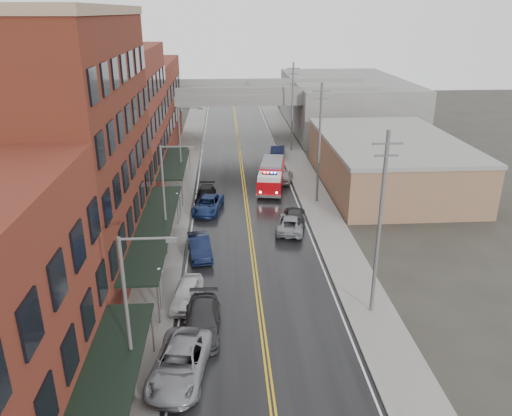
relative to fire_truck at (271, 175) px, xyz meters
name	(u,v)px	position (x,y,z in m)	size (l,w,h in m)	color
road	(249,223)	(-2.96, -9.52, -1.54)	(11.00, 160.00, 0.02)	black
sidewalk_left	(169,225)	(-10.26, -9.52, -1.48)	(3.00, 160.00, 0.15)	slate
sidewalk_right	(327,221)	(4.34, -9.52, -1.48)	(3.00, 160.00, 0.15)	slate
curb_left	(187,224)	(-8.61, -9.52, -1.48)	(0.30, 160.00, 0.15)	gray
curb_right	(310,221)	(2.69, -9.52, -1.48)	(0.30, 160.00, 0.15)	gray
brick_building_b	(66,151)	(-16.26, -16.52, 7.45)	(9.00, 20.00, 18.00)	#572317
brick_building_c	(117,121)	(-16.26, 0.98, 5.95)	(9.00, 15.00, 15.00)	maroon
brick_building_far	(142,106)	(-16.26, 18.48, 4.45)	(9.00, 20.00, 12.00)	maroon
tan_building	(388,163)	(13.04, 0.48, 0.95)	(14.00, 22.00, 5.00)	#926D4E
right_far_block	(345,103)	(15.04, 30.48, 2.45)	(18.00, 30.00, 8.00)	slate
awning_0	(97,413)	(-10.45, -35.52, 1.43)	(2.60, 16.00, 3.09)	black
awning_1	(155,226)	(-10.45, -16.52, 1.44)	(2.60, 18.00, 3.09)	black
awning_2	(175,162)	(-10.45, 0.98, 1.43)	(2.60, 13.00, 3.09)	black
globe_lamp_1	(160,279)	(-9.36, -23.52, 0.76)	(0.44, 0.44, 3.12)	#59595B
globe_lamp_2	(178,201)	(-9.36, -9.52, 0.76)	(0.44, 0.44, 3.12)	#59595B
street_lamp_0	(132,311)	(-9.51, -31.52, 3.63)	(2.64, 0.22, 9.00)	#59595B
street_lamp_1	(167,194)	(-9.51, -15.52, 3.63)	(2.64, 0.22, 9.00)	#59595B
street_lamp_2	(182,143)	(-9.51, 0.48, 3.63)	(2.64, 0.22, 9.00)	#59595B
utility_pole_0	(380,223)	(4.24, -24.52, 4.75)	(1.80, 0.24, 12.00)	#59595B
utility_pole_1	(319,142)	(4.24, -4.52, 4.75)	(1.80, 0.24, 12.00)	#59595B
utility_pole_2	(292,106)	(4.24, 15.48, 4.75)	(1.80, 0.24, 12.00)	#59595B
overpass	(238,100)	(-2.96, 22.48, 4.43)	(40.00, 10.00, 7.50)	slate
fire_truck	(271,175)	(0.00, 0.00, 0.00)	(4.15, 8.16, 2.87)	#B7080E
parked_car_left_2	(180,363)	(-7.67, -29.93, -0.73)	(2.73, 5.92, 1.65)	gray
parked_car_left_3	(202,320)	(-6.64, -25.97, -0.77)	(2.18, 5.37, 1.56)	#2B2B2E
parked_car_left_4	(187,293)	(-7.76, -22.72, -0.80)	(1.78, 4.42, 1.51)	silver
parked_car_left_5	(200,246)	(-7.20, -15.70, -0.78)	(1.64, 4.69, 1.55)	black
parked_car_left_6	(208,204)	(-6.78, -6.32, -0.83)	(2.42, 5.24, 1.46)	navy
parked_car_left_7	(206,195)	(-7.06, -3.48, -0.85)	(1.96, 4.83, 1.40)	black
parked_car_right_0	(291,223)	(0.68, -11.32, -0.85)	(2.33, 5.06, 1.41)	gray
parked_car_right_1	(294,216)	(1.23, -9.72, -0.86)	(1.93, 4.76, 1.38)	#242426
parked_car_right_2	(284,176)	(1.73, 2.28, -0.85)	(1.66, 4.12, 1.40)	#B2B2B2
parked_car_right_3	(278,151)	(2.04, 12.68, -0.74)	(1.72, 4.94, 1.63)	black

